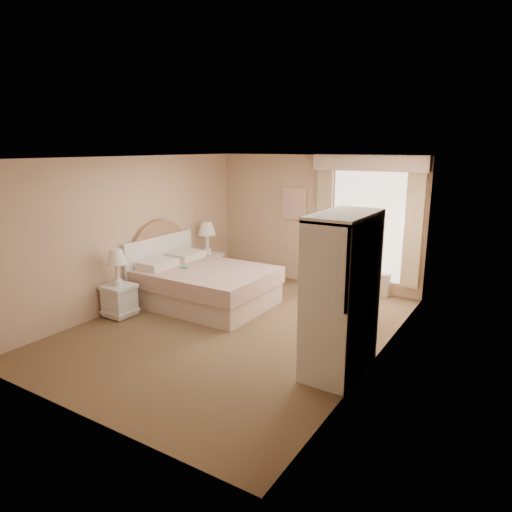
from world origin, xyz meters
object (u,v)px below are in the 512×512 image
Objects in this scene: cafe_chair at (322,268)px; nightstand_far at (208,260)px; nightstand_near at (119,292)px; armoire at (342,307)px; bed at (201,283)px; round_table at (356,282)px.

nightstand_far is at bearing -153.05° from cafe_chair.
nightstand_far reaches higher than nightstand_near.
armoire is at bearing -30.24° from nightstand_far.
bed is 1.38m from nightstand_near.
cafe_chair is (2.25, 2.79, 0.06)m from nightstand_near.
bed is at bearing -57.10° from nightstand_far.
round_table is at bearing 26.16° from bed.
round_table is 0.85× the size of cafe_chair.
nightstand_near is 1.33× the size of cafe_chair.
nightstand_far is 1.47× the size of cafe_chair.
nightstand_near is at bearing -121.44° from bed.
bed is at bearing 160.92° from armoire.
nightstand_near is 0.91× the size of nightstand_far.
nightstand_far reaches higher than round_table.
armoire reaches higher than nightstand_far.
armoire is at bearing -47.42° from cafe_chair.
armoire is (3.65, 0.17, 0.39)m from nightstand_near.
nightstand_far is (-0.72, 1.12, 0.09)m from bed.
armoire is at bearing -75.16° from round_table.
round_table is 0.36× the size of armoire.
nightstand_far is 2.31m from cafe_chair.
nightstand_near is (-0.72, -1.18, 0.05)m from bed.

